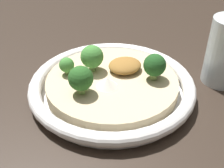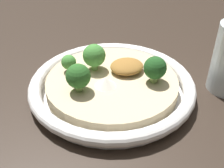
{
  "view_description": "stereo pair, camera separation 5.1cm",
  "coord_description": "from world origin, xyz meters",
  "px_view_note": "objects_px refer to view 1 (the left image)",
  "views": [
    {
      "loc": [
        0.18,
        0.37,
        0.31
      ],
      "look_at": [
        0.0,
        0.0,
        0.02
      ],
      "focal_mm": 45.0,
      "sensor_mm": 36.0,
      "label": 1
    },
    {
      "loc": [
        0.14,
        0.39,
        0.31
      ],
      "look_at": [
        0.0,
        0.0,
        0.02
      ],
      "focal_mm": 45.0,
      "sensor_mm": 36.0,
      "label": 2
    }
  ],
  "objects_px": {
    "broccoli_left": "(155,66)",
    "broccoli_right": "(81,79)",
    "risotto_bowl": "(112,85)",
    "broccoli_front": "(92,57)",
    "broccoli_front_right": "(67,65)"
  },
  "relations": [
    {
      "from": "broccoli_right",
      "to": "risotto_bowl",
      "type": "bearing_deg",
      "value": -166.12
    },
    {
      "from": "broccoli_left",
      "to": "risotto_bowl",
      "type": "bearing_deg",
      "value": -25.52
    },
    {
      "from": "broccoli_front",
      "to": "broccoli_front_right",
      "type": "height_order",
      "value": "broccoli_front"
    },
    {
      "from": "broccoli_left",
      "to": "broccoli_front_right",
      "type": "bearing_deg",
      "value": -31.56
    },
    {
      "from": "risotto_bowl",
      "to": "broccoli_right",
      "type": "height_order",
      "value": "broccoli_right"
    },
    {
      "from": "risotto_bowl",
      "to": "broccoli_left",
      "type": "distance_m",
      "value": 0.08
    },
    {
      "from": "risotto_bowl",
      "to": "broccoli_left",
      "type": "relative_size",
      "value": 6.23
    },
    {
      "from": "risotto_bowl",
      "to": "broccoli_front",
      "type": "relative_size",
      "value": 5.93
    },
    {
      "from": "risotto_bowl",
      "to": "broccoli_front",
      "type": "height_order",
      "value": "broccoli_front"
    },
    {
      "from": "risotto_bowl",
      "to": "broccoli_right",
      "type": "distance_m",
      "value": 0.08
    },
    {
      "from": "broccoli_front_right",
      "to": "broccoli_right",
      "type": "distance_m",
      "value": 0.07
    },
    {
      "from": "broccoli_front",
      "to": "broccoli_left",
      "type": "distance_m",
      "value": 0.11
    },
    {
      "from": "broccoli_front",
      "to": "broccoli_left",
      "type": "height_order",
      "value": "broccoli_front"
    },
    {
      "from": "broccoli_left",
      "to": "broccoli_right",
      "type": "height_order",
      "value": "broccoli_right"
    },
    {
      "from": "broccoli_left",
      "to": "broccoli_right",
      "type": "relative_size",
      "value": 0.97
    }
  ]
}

